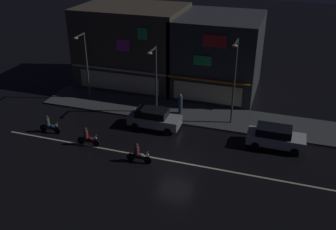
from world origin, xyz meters
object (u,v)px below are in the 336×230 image
parked_car_trailing (275,137)px  traffic_cone (151,122)px  streetlamp_mid (155,75)px  parked_car_near_kerb (154,118)px  motorcycle_following (88,138)px  streetlamp_west (85,61)px  pedestrian_on_sidewalk (180,104)px  motorcycle_opposite_lane (138,154)px  streetlamp_east (234,76)px  motorcycle_lead (49,125)px

parked_car_trailing → traffic_cone: parked_car_trailing is taller
streetlamp_mid → traffic_cone: streetlamp_mid is taller
parked_car_near_kerb → motorcycle_following: bearing=47.8°
streetlamp_west → parked_car_near_kerb: streetlamp_west is taller
pedestrian_on_sidewalk → parked_car_near_kerb: pedestrian_on_sidewalk is taller
streetlamp_mid → traffic_cone: (0.30, -2.03, -3.51)m
streetlamp_mid → motorcycle_opposite_lane: 8.31m
parked_car_near_kerb → traffic_cone: (-0.40, 0.32, -0.59)m
streetlamp_east → parked_car_trailing: 5.75m
streetlamp_east → pedestrian_on_sidewalk: streetlamp_east is taller
streetlamp_east → traffic_cone: (-6.41, -2.13, -4.14)m
pedestrian_on_sidewalk → parked_car_trailing: (8.39, -3.05, -0.13)m
streetlamp_west → parked_car_near_kerb: 9.15m
parked_car_trailing → motorcycle_following: (-13.66, -4.23, -0.24)m
streetlamp_mid → motorcycle_lead: streetlamp_mid is taller
streetlamp_mid → streetlamp_east: size_ratio=0.83×
motorcycle_lead → traffic_cone: bearing=27.2°
motorcycle_lead → parked_car_trailing: bearing=11.3°
parked_car_near_kerb → motorcycle_following: 5.75m
traffic_cone → motorcycle_lead: bearing=-153.1°
streetlamp_west → pedestrian_on_sidewalk: (9.35, -0.30, -2.98)m
motorcycle_lead → motorcycle_following: 4.05m
streetlamp_mid → motorcycle_following: streetlamp_mid is taller
motorcycle_lead → motorcycle_opposite_lane: size_ratio=1.00×
motorcycle_opposite_lane → motorcycle_following: bearing=-15.9°
motorcycle_opposite_lane → parked_car_near_kerb: bearing=-86.4°
streetlamp_east → pedestrian_on_sidewalk: 5.76m
streetlamp_west → traffic_cone: streetlamp_west is taller
parked_car_trailing → motorcycle_opposite_lane: (-9.08, -5.17, -0.24)m
parked_car_near_kerb → motorcycle_lead: bearing=23.7°
parked_car_trailing → motorcycle_opposite_lane: 10.45m
streetlamp_west → traffic_cone: 8.92m
streetlamp_east → pedestrian_on_sidewalk: (-4.60, 0.57, -3.42)m
streetlamp_mid → pedestrian_on_sidewalk: (2.11, 0.66, -2.78)m
pedestrian_on_sidewalk → parked_car_near_kerb: (-1.41, -3.01, -0.13)m
streetlamp_west → streetlamp_east: size_ratio=0.88×
streetlamp_mid → motorcycle_following: size_ratio=3.19×
parked_car_near_kerb → motorcycle_opposite_lane: (0.72, -5.20, -0.24)m
motorcycle_following → traffic_cone: bearing=45.8°
motorcycle_lead → parked_car_near_kerb: bearing=24.1°
streetlamp_east → motorcycle_following: size_ratio=3.83×
pedestrian_on_sidewalk → motorcycle_following: pedestrian_on_sidewalk is taller
motorcycle_following → pedestrian_on_sidewalk: bearing=46.9°
motorcycle_lead → motorcycle_following: (3.96, -0.82, 0.00)m
streetlamp_east → motorcycle_following: (-9.87, -6.70, -3.78)m
motorcycle_opposite_lane → traffic_cone: size_ratio=3.45×
streetlamp_west → traffic_cone: size_ratio=11.68×
pedestrian_on_sidewalk → motorcycle_following: size_ratio=0.98×
pedestrian_on_sidewalk → motorcycle_opposite_lane: size_ratio=0.98×
parked_car_near_kerb → motorcycle_following: (-3.86, -4.26, -0.24)m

